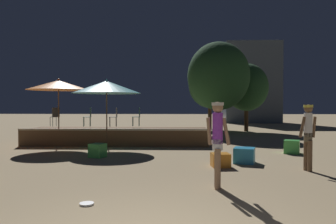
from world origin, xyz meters
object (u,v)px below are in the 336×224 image
at_px(background_tree_1, 246,87).
at_px(background_tree_0, 218,76).
at_px(cube_seat_2, 220,160).
at_px(bistro_chair_3, 115,115).
at_px(patio_umbrella_0, 107,87).
at_px(background_tree_2, 210,85).
at_px(cube_seat_0, 98,150).
at_px(bistro_chair_0, 89,115).
at_px(bistro_chair_2, 55,115).
at_px(cube_seat_1, 244,155).
at_px(cube_seat_3, 292,147).
at_px(person_2, 218,138).
at_px(frisbee_disc, 87,204).
at_px(person_0, 308,133).
at_px(patio_umbrella_1, 58,85).
at_px(bistro_chair_1, 138,115).

bearing_deg(background_tree_1, background_tree_0, -141.46).
bearing_deg(cube_seat_2, bistro_chair_3, 126.41).
xyz_separation_m(patio_umbrella_0, background_tree_1, (7.68, 8.93, 0.45)).
relative_size(patio_umbrella_0, cube_seat_2, 5.13).
distance_m(patio_umbrella_0, background_tree_2, 12.18).
relative_size(patio_umbrella_0, cube_seat_0, 4.76).
height_order(cube_seat_2, bistro_chair_3, bistro_chair_3).
bearing_deg(bistro_chair_0, bistro_chair_2, -99.35).
height_order(cube_seat_1, cube_seat_3, cube_seat_3).
bearing_deg(bistro_chair_3, cube_seat_3, 51.44).
bearing_deg(person_2, frisbee_disc, 120.32).
bearing_deg(background_tree_2, cube_seat_2, -94.10).
xyz_separation_m(patio_umbrella_0, person_0, (6.62, -4.63, -1.52)).
relative_size(cube_seat_2, bistro_chair_0, 0.63).
bearing_deg(patio_umbrella_1, cube_seat_3, -10.72).
height_order(person_0, background_tree_2, background_tree_2).
relative_size(cube_seat_1, background_tree_1, 0.17).
xyz_separation_m(bistro_chair_3, background_tree_2, (5.34, 9.24, 2.00)).
relative_size(background_tree_0, background_tree_2, 1.14).
height_order(bistro_chair_0, frisbee_disc, bistro_chair_0).
distance_m(cube_seat_1, background_tree_0, 11.24).
distance_m(cube_seat_0, person_2, 5.57).
height_order(bistro_chair_1, bistro_chair_3, same).
xyz_separation_m(cube_seat_3, background_tree_2, (-1.94, 12.27, 3.08)).
distance_m(patio_umbrella_0, cube_seat_1, 6.60).
height_order(cube_seat_3, bistro_chair_2, bistro_chair_2).
height_order(bistro_chair_2, background_tree_2, background_tree_2).
height_order(patio_umbrella_1, frisbee_disc, patio_umbrella_1).
relative_size(patio_umbrella_0, bistro_chair_1, 3.24).
height_order(cube_seat_1, background_tree_1, background_tree_1).
xyz_separation_m(person_2, background_tree_2, (1.45, 17.53, 2.23)).
bearing_deg(bistro_chair_3, frisbee_disc, -7.79).
relative_size(patio_umbrella_0, bistro_chair_3, 3.24).
bearing_deg(cube_seat_1, bistro_chair_1, 126.82).
relative_size(patio_umbrella_0, patio_umbrella_1, 0.98).
bearing_deg(bistro_chair_1, cube_seat_1, 33.58).
distance_m(patio_umbrella_1, bistro_chair_3, 2.89).
bearing_deg(bistro_chair_0, background_tree_2, 134.18).
height_order(patio_umbrella_1, bistro_chair_2, patio_umbrella_1).
xyz_separation_m(bistro_chair_2, background_tree_2, (8.24, 9.20, 2.00)).
relative_size(person_0, background_tree_2, 0.36).
xyz_separation_m(patio_umbrella_0, cube_seat_0, (0.24, -2.52, -2.33)).
distance_m(person_0, frisbee_disc, 6.24).
bearing_deg(frisbee_disc, patio_umbrella_1, 113.51).
height_order(patio_umbrella_0, background_tree_1, background_tree_1).
xyz_separation_m(cube_seat_1, bistro_chair_2, (-7.99, 5.17, 1.10)).
xyz_separation_m(patio_umbrella_0, bistro_chair_2, (-2.87, 1.72, -1.24)).
xyz_separation_m(cube_seat_3, background_tree_0, (-1.73, 8.60, 3.40)).
xyz_separation_m(patio_umbrella_0, cube_seat_3, (7.30, -1.35, -2.32)).
relative_size(background_tree_1, background_tree_2, 0.91).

